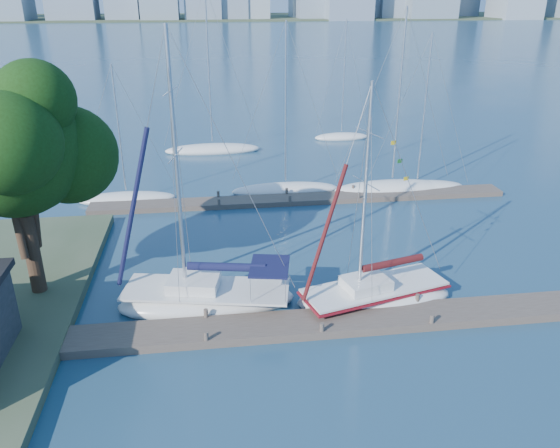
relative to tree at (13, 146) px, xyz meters
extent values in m
plane|color=#17354C|center=(13.04, -4.22, -7.79)|extent=(700.00, 700.00, 0.00)
cube|color=#493E36|center=(13.04, -4.22, -7.59)|extent=(26.00, 2.00, 0.40)
cube|color=#493E36|center=(15.04, 11.78, -7.61)|extent=(30.00, 1.80, 0.36)
cube|color=#38472D|center=(13.04, 315.78, -7.79)|extent=(800.00, 100.00, 1.50)
cylinder|color=black|center=(-0.07, 0.05, -5.54)|extent=(0.72, 0.72, 4.49)
sphere|color=black|center=(-0.07, 0.05, -0.13)|extent=(6.15, 6.15, 6.15)
sphere|color=black|center=(1.97, 1.27, -0.85)|extent=(4.62, 4.62, 4.62)
sphere|color=black|center=(0.54, -1.90, 0.58)|extent=(4.25, 4.25, 4.25)
sphere|color=black|center=(1.36, -0.36, 2.01)|extent=(3.45, 3.45, 3.45)
ellipsoid|color=silver|center=(8.09, -1.75, -7.54)|extent=(8.83, 4.34, 1.48)
cube|color=silver|center=(8.09, -1.75, -6.85)|extent=(8.18, 4.00, 0.12)
cube|color=silver|center=(7.51, -1.63, -6.50)|extent=(2.67, 2.22, 0.54)
cylinder|color=silver|center=(7.12, -1.56, -0.85)|extent=(0.18, 0.18, 11.91)
cylinder|color=silver|center=(9.08, -1.94, -5.71)|extent=(3.95, 0.86, 0.10)
cylinder|color=black|center=(9.08, -1.94, -5.61)|extent=(3.69, 1.09, 0.40)
cube|color=black|center=(11.07, -2.33, -5.52)|extent=(2.20, 2.65, 0.08)
ellipsoid|color=silver|center=(16.20, -2.41, -7.57)|extent=(8.04, 4.41, 1.34)
cube|color=silver|center=(16.20, -2.41, -6.94)|extent=(7.44, 4.07, 0.11)
cube|color=silver|center=(15.68, -2.55, -6.63)|extent=(2.50, 2.13, 0.49)
cylinder|color=silver|center=(15.34, -2.64, -2.00)|extent=(0.16, 0.16, 9.79)
cylinder|color=silver|center=(17.08, -2.17, -5.91)|extent=(3.52, 1.03, 0.09)
cylinder|color=#4A0F15|center=(17.08, -2.17, -5.82)|extent=(3.31, 1.21, 0.36)
cube|color=maroon|center=(16.20, -2.41, -7.09)|extent=(7.62, 4.21, 0.09)
ellipsoid|color=silver|center=(2.45, 13.52, -7.62)|extent=(7.27, 3.75, 0.97)
cylinder|color=silver|center=(2.45, 13.52, -2.52)|extent=(0.11, 0.11, 8.79)
ellipsoid|color=silver|center=(14.12, 13.87, -7.60)|extent=(8.38, 4.22, 1.07)
cylinder|color=silver|center=(14.12, 13.87, -1.17)|extent=(0.12, 0.12, 11.30)
ellipsoid|color=silver|center=(22.18, 13.05, -7.57)|extent=(9.05, 2.91, 1.23)
cylinder|color=silver|center=(22.18, 13.05, -0.65)|extent=(0.13, 0.13, 12.05)
ellipsoid|color=silver|center=(24.18, 13.10, -7.61)|extent=(7.67, 4.03, 1.01)
cylinder|color=silver|center=(24.18, 13.10, -1.59)|extent=(0.11, 0.11, 10.56)
ellipsoid|color=silver|center=(8.88, 25.94, -7.58)|extent=(9.23, 3.67, 1.17)
cylinder|color=silver|center=(8.88, 25.94, 0.00)|extent=(0.13, 0.13, 13.45)
ellipsoid|color=silver|center=(22.15, 29.25, -7.62)|extent=(5.78, 2.55, 0.94)
cylinder|color=silver|center=(22.15, 29.25, -1.54)|extent=(0.10, 0.10, 10.81)
camera|label=1|loc=(8.59, -24.73, 6.26)|focal=35.00mm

